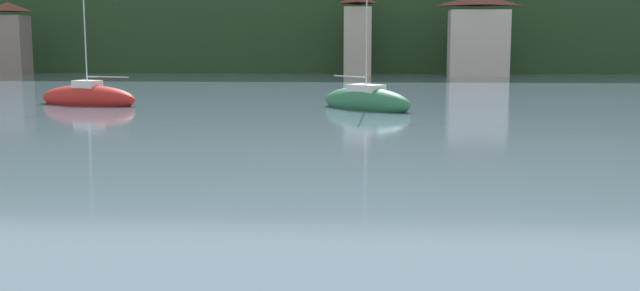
# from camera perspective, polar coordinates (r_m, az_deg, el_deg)

# --- Properties ---
(wooded_hillside) EXTENTS (352.00, 75.87, 46.66)m
(wooded_hillside) POSITION_cam_1_polar(r_m,az_deg,el_deg) (137.51, -3.43, 9.80)
(wooded_hillside) COLOR #264223
(wooded_hillside) RESTS_ON ground_plane
(shore_building_west) EXTENTS (4.20, 3.34, 8.64)m
(shore_building_west) POSITION_cam_1_polar(r_m,az_deg,el_deg) (96.25, -22.87, 7.56)
(shore_building_west) COLOR gray
(shore_building_west) RESTS_ON ground_plane
(shore_building_westcentral) EXTENTS (3.31, 5.61, 9.49)m
(shore_building_westcentral) POSITION_cam_1_polar(r_m,az_deg,el_deg) (87.33, 2.95, 8.46)
(shore_building_westcentral) COLOR #BCB29E
(shore_building_westcentral) RESTS_ON ground_plane
(shore_building_central) EXTENTS (7.05, 3.67, 9.29)m
(shore_building_central) POSITION_cam_1_polar(r_m,az_deg,el_deg) (87.32, 12.16, 8.23)
(shore_building_central) COLOR beige
(shore_building_central) RESTS_ON ground_plane
(sailboat_far_5) EXTENTS (6.07, 5.91, 9.55)m
(sailboat_far_5) POSITION_cam_1_polar(r_m,az_deg,el_deg) (43.06, 3.57, 3.42)
(sailboat_far_5) COLOR #2D754C
(sailboat_far_5) RESTS_ON ground_plane
(sailboat_far_6) EXTENTS (7.23, 4.06, 8.92)m
(sailboat_far_6) POSITION_cam_1_polar(r_m,az_deg,el_deg) (48.27, -17.53, 3.53)
(sailboat_far_6) COLOR red
(sailboat_far_6) RESTS_ON ground_plane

